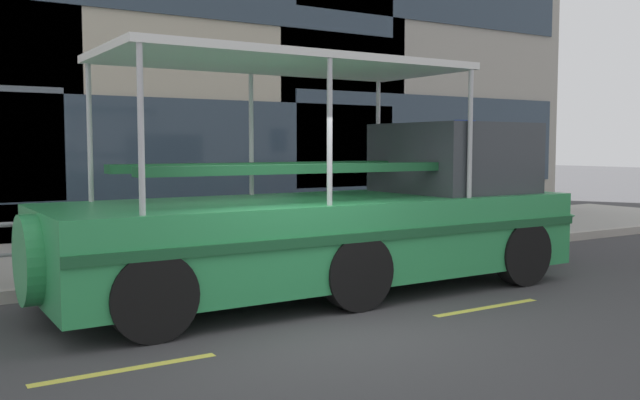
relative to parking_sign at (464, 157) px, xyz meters
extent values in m
plane|color=#3D3D3F|center=(-6.44, -4.13, -1.90)|extent=(120.00, 120.00, 0.00)
cube|color=#A8A59E|center=(-6.44, 1.47, -1.81)|extent=(32.00, 4.80, 0.18)
cube|color=#B2ADA3|center=(-6.44, -1.02, -1.81)|extent=(32.00, 0.18, 0.18)
cube|color=#DBD64C|center=(-8.84, -4.70, -1.89)|extent=(1.80, 0.12, 0.01)
cube|color=#DBD64C|center=(-4.04, -4.70, -1.89)|extent=(1.80, 0.12, 0.01)
cube|color=#2D3D4C|center=(-4.06, 4.24, 0.20)|extent=(10.74, 0.06, 2.30)
cube|color=#2D3D4C|center=(3.03, 4.24, 0.43)|extent=(9.63, 0.06, 2.56)
cylinder|color=gray|center=(-5.96, -0.68, -0.85)|extent=(11.60, 0.07, 0.07)
cylinder|color=gray|center=(-5.96, -0.68, -1.28)|extent=(11.60, 0.06, 0.06)
cylinder|color=gray|center=(-7.89, -0.68, -1.28)|extent=(0.09, 0.09, 0.86)
cylinder|color=gray|center=(-5.96, -0.68, -1.28)|extent=(0.09, 0.09, 0.86)
cylinder|color=gray|center=(-4.03, -0.68, -1.28)|extent=(0.09, 0.09, 0.86)
cylinder|color=gray|center=(-2.10, -0.68, -1.28)|extent=(0.09, 0.09, 0.86)
cylinder|color=gray|center=(-0.16, -0.68, -1.28)|extent=(0.09, 0.09, 0.86)
cylinder|color=#4C4F54|center=(0.00, 0.03, -0.47)|extent=(0.08, 0.08, 2.49)
cube|color=navy|center=(0.00, -0.02, 0.43)|extent=(0.60, 0.04, 0.76)
cube|color=white|center=(0.00, -0.04, 0.43)|extent=(0.24, 0.01, 0.36)
cube|color=#2D9351|center=(-5.40, -2.76, -1.06)|extent=(7.77, 2.50, 1.12)
cone|color=#2D9351|center=(-0.64, -2.76, -1.06)|extent=(1.75, 1.06, 1.06)
cylinder|color=#2D9351|center=(-9.29, -2.76, -1.06)|extent=(0.39, 1.06, 1.06)
cube|color=#19512C|center=(-5.40, -4.03, -0.92)|extent=(7.77, 0.04, 0.12)
sphere|color=white|center=(-0.20, -2.76, -1.01)|extent=(0.22, 0.22, 0.22)
cube|color=#33383D|center=(-2.88, -2.76, 0.05)|extent=(1.94, 2.10, 1.11)
cube|color=silver|center=(-5.99, -2.76, 1.39)|extent=(5.05, 2.30, 0.10)
cylinder|color=#B2B2B7|center=(-3.58, -1.66, 0.42)|extent=(0.07, 0.07, 1.84)
cylinder|color=#B2B2B7|center=(-3.58, -3.86, 0.42)|extent=(0.07, 0.07, 1.84)
cylinder|color=#B2B2B7|center=(-5.99, -1.66, 0.42)|extent=(0.07, 0.07, 1.84)
cylinder|color=#B2B2B7|center=(-5.99, -3.86, 0.42)|extent=(0.07, 0.07, 1.84)
cylinder|color=#B2B2B7|center=(-8.39, -1.66, 0.42)|extent=(0.07, 0.07, 1.84)
cylinder|color=#B2B2B7|center=(-8.39, -3.86, 0.42)|extent=(0.07, 0.07, 1.84)
cube|color=#19512C|center=(-5.99, -2.16, -0.05)|extent=(4.65, 0.28, 0.12)
cube|color=#19512C|center=(-5.99, -3.36, -0.05)|extent=(4.65, 0.28, 0.12)
cylinder|color=black|center=(-2.49, -1.61, -1.40)|extent=(1.00, 0.28, 1.00)
cylinder|color=black|center=(-2.49, -3.91, -1.40)|extent=(1.00, 0.28, 1.00)
cylinder|color=black|center=(-5.60, -1.61, -1.40)|extent=(1.00, 0.28, 1.00)
cylinder|color=black|center=(-5.60, -3.91, -1.40)|extent=(1.00, 0.28, 1.00)
cylinder|color=black|center=(-8.32, -1.61, -1.40)|extent=(1.00, 0.28, 1.00)
cylinder|color=black|center=(-8.32, -3.91, -1.40)|extent=(1.00, 0.28, 1.00)
cylinder|color=#47423D|center=(-1.49, 0.63, -1.32)|extent=(0.10, 0.10, 0.80)
cylinder|color=#47423D|center=(-1.61, 0.72, -1.32)|extent=(0.10, 0.10, 0.80)
cube|color=#236B47|center=(-1.55, 0.67, -0.64)|extent=(0.34, 0.32, 0.56)
cylinder|color=#236B47|center=(-1.39, 0.56, -0.66)|extent=(0.07, 0.07, 0.51)
cylinder|color=#236B47|center=(-1.71, 0.79, -0.66)|extent=(0.07, 0.07, 0.51)
sphere|color=#936B4C|center=(-1.55, 0.67, -0.22)|extent=(0.22, 0.22, 0.22)
camera|label=1|loc=(-10.72, -11.19, 0.24)|focal=38.91mm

